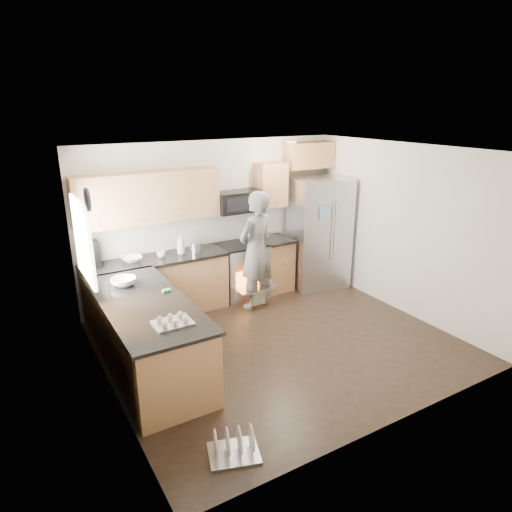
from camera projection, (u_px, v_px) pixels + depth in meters
ground at (279, 342)px, 6.30m from camera, size 4.50×4.50×0.00m
room_shell at (278, 225)px, 5.76m from camera, size 4.54×4.04×2.62m
back_cabinet_run at (187, 249)px, 7.14m from camera, size 4.45×0.64×2.50m
peninsula at (147, 336)px, 5.52m from camera, size 0.96×2.36×1.03m
stove_range at (242, 258)px, 7.64m from camera, size 0.76×0.97×1.79m
refrigerator at (319, 233)px, 8.03m from camera, size 1.06×0.89×1.94m
person at (256, 251)px, 7.14m from camera, size 0.80×0.66×1.89m
dish_rack at (234, 448)px, 4.26m from camera, size 0.56×0.50×0.29m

